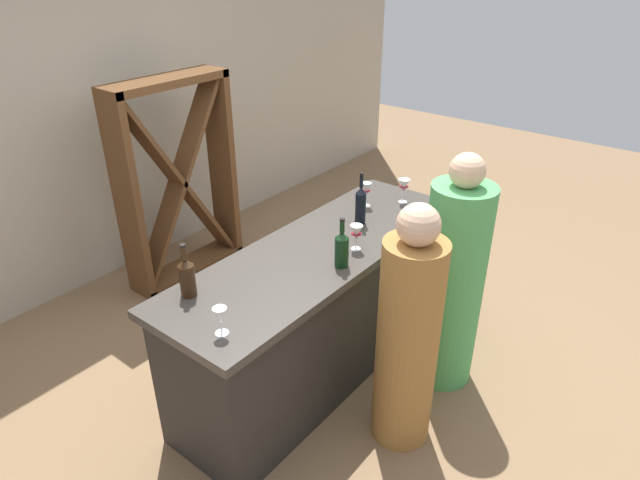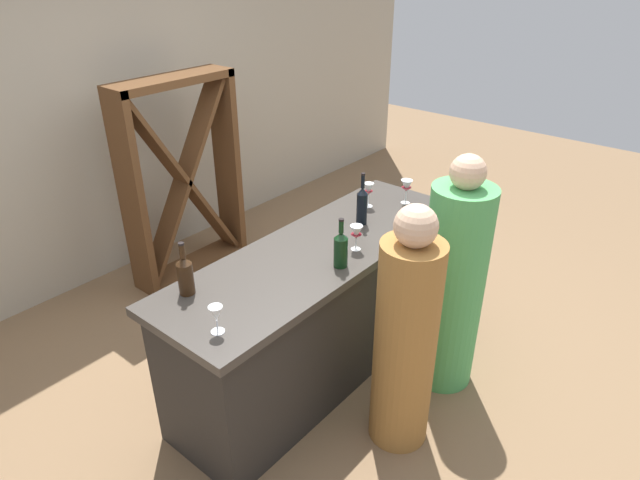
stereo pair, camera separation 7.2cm
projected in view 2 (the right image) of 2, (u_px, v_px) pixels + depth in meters
ground_plane at (320, 367)px, 3.65m from camera, size 12.00×12.00×0.00m
back_wall at (100, 103)px, 4.23m from camera, size 8.00×0.10×2.80m
bar_counter at (320, 310)px, 3.44m from camera, size 2.15×0.69×0.91m
wine_rack at (183, 181)px, 4.38m from camera, size 1.00×0.28×1.63m
wine_bottle_leftmost_amber_brown at (185, 274)px, 2.75m from camera, size 0.08×0.08×0.29m
wine_bottle_second_left_dark_green at (341, 248)px, 2.99m from camera, size 0.08×0.08×0.29m
wine_bottle_center_near_black at (362, 205)px, 3.44m from camera, size 0.07×0.07×0.34m
wine_glass_near_left at (356, 233)px, 3.15m from camera, size 0.07×0.07×0.15m
wine_glass_near_center at (216, 315)px, 2.48m from camera, size 0.07×0.07×0.14m
wine_glass_near_right at (406, 187)px, 3.72m from camera, size 0.08×0.08×0.17m
wine_glass_far_left at (369, 190)px, 3.67m from camera, size 0.07×0.07×0.17m
person_left_guest at (405, 340)px, 2.86m from camera, size 0.36×0.36×1.43m
person_center_guest at (453, 285)px, 3.27m from camera, size 0.47×0.47×1.51m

